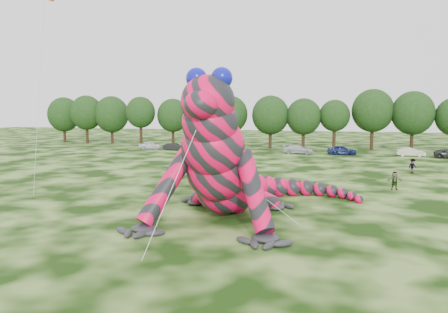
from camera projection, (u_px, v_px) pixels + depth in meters
ground at (284, 254)px, 21.69m from camera, size 240.00×240.00×0.00m
inflatable_gecko at (229, 144)px, 29.87m from camera, size 16.13×19.15×9.57m
flying_kite at (44, 9)px, 30.07m from camera, size 4.64×3.15×16.02m
tree_0 at (64, 120)px, 92.33m from camera, size 6.91×6.22×9.51m
tree_1 at (87, 119)px, 89.54m from camera, size 6.74×6.07×9.81m
tree_2 at (112, 120)px, 88.82m from camera, size 7.04×6.34×9.64m
tree_3 at (141, 121)px, 85.28m from camera, size 5.81×5.23×9.44m
tree_4 at (173, 122)px, 85.27m from camera, size 6.22×5.60×9.06m
tree_5 at (204, 120)px, 83.25m from camera, size 7.16×6.44×9.80m
tree_6 at (230, 122)px, 80.12m from camera, size 6.52×5.86×9.49m
tree_7 at (270, 122)px, 78.26m from camera, size 6.68×6.01×9.48m
tree_8 at (304, 124)px, 76.91m from camera, size 6.14×5.53×8.94m
tree_9 at (334, 125)px, 75.88m from camera, size 5.27×4.74×8.68m
tree_10 at (372, 120)px, 75.29m from camera, size 7.09×6.38×10.50m
tree_11 at (413, 121)px, 73.26m from camera, size 7.01×6.31×10.07m
car_0 at (150, 145)px, 76.95m from camera, size 4.19×2.16×1.36m
car_1 at (174, 147)px, 74.72m from camera, size 4.00×1.77×1.28m
car_2 at (227, 148)px, 71.38m from camera, size 5.28×3.03×1.39m
car_3 at (298, 149)px, 69.25m from camera, size 4.80×2.03×1.38m
car_4 at (342, 150)px, 67.25m from camera, size 4.63×2.40×1.50m
car_5 at (411, 152)px, 65.42m from camera, size 3.98×1.41×1.31m
spectator_5 at (395, 181)px, 38.64m from camera, size 1.56×0.74×1.62m
spectator_2 at (413, 166)px, 48.33m from camera, size 1.20×1.08×1.62m
spectator_1 at (221, 169)px, 45.44m from camera, size 1.06×1.00×1.73m
spectator_4 at (180, 158)px, 56.56m from camera, size 0.67×0.90×1.66m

